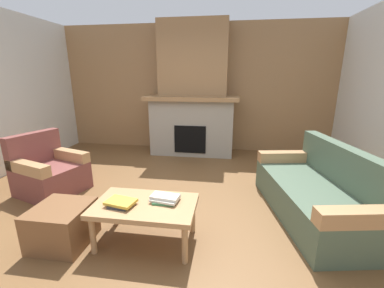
% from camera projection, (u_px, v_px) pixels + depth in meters
% --- Properties ---
extents(ground, '(9.00, 9.00, 0.00)m').
position_uv_depth(ground, '(162.00, 215.00, 3.05)').
color(ground, brown).
extents(wall_back_wood_panel, '(6.00, 0.12, 2.70)m').
position_uv_depth(wall_back_wood_panel, '(195.00, 89.00, 5.55)').
color(wall_back_wood_panel, '#997047').
rests_on(wall_back_wood_panel, ground).
extents(fireplace, '(1.90, 0.82, 2.70)m').
position_uv_depth(fireplace, '(193.00, 99.00, 5.24)').
color(fireplace, gray).
rests_on(fireplace, ground).
extents(couch, '(1.16, 1.92, 0.85)m').
position_uv_depth(couch, '(318.00, 193.00, 2.98)').
color(couch, '#4C604C').
rests_on(couch, ground).
extents(armchair, '(0.95, 0.95, 0.85)m').
position_uv_depth(armchair, '(49.00, 172.00, 3.60)').
color(armchair, brown).
rests_on(armchair, ground).
extents(coffee_table, '(1.00, 0.60, 0.43)m').
position_uv_depth(coffee_table, '(145.00, 208.00, 2.47)').
color(coffee_table, tan).
rests_on(coffee_table, ground).
extents(ottoman, '(0.52, 0.52, 0.40)m').
position_uv_depth(ottoman, '(62.00, 225.00, 2.50)').
color(ottoman, brown).
rests_on(ottoman, ground).
extents(book_stack_near_edge, '(0.30, 0.24, 0.05)m').
position_uv_depth(book_stack_near_edge, '(121.00, 203.00, 2.41)').
color(book_stack_near_edge, '#2D2D33').
rests_on(book_stack_near_edge, coffee_table).
extents(book_stack_center, '(0.29, 0.23, 0.07)m').
position_uv_depth(book_stack_center, '(165.00, 198.00, 2.48)').
color(book_stack_center, '#3D7F4C').
rests_on(book_stack_center, coffee_table).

